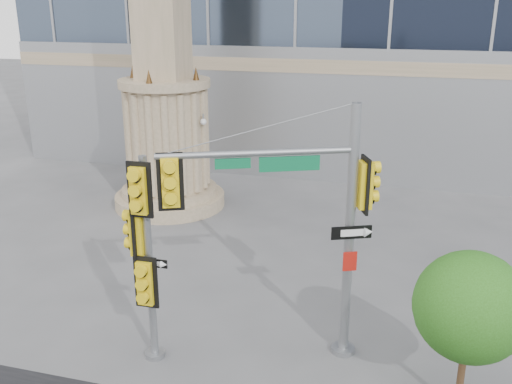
# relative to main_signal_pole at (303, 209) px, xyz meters

# --- Properties ---
(ground) EXTENTS (120.00, 120.00, 0.00)m
(ground) POSITION_rel_main_signal_pole_xyz_m (-1.11, -0.21, -3.68)
(ground) COLOR #545456
(ground) RESTS_ON ground
(monument) EXTENTS (4.40, 4.40, 16.60)m
(monument) POSITION_rel_main_signal_pole_xyz_m (-7.11, 8.79, 1.84)
(monument) COLOR gray
(monument) RESTS_ON ground
(main_signal_pole) EXTENTS (4.33, 2.19, 5.93)m
(main_signal_pole) POSITION_rel_main_signal_pole_xyz_m (0.00, 0.00, 0.00)
(main_signal_pole) COLOR slate
(main_signal_pole) RESTS_ON ground
(secondary_signal_pole) EXTENTS (0.84, 0.62, 4.86)m
(secondary_signal_pole) POSITION_rel_main_signal_pole_xyz_m (-3.29, -1.05, -0.82)
(secondary_signal_pole) COLOR slate
(secondary_signal_pole) RESTS_ON ground
(street_tree) EXTENTS (2.22, 2.17, 3.46)m
(street_tree) POSITION_rel_main_signal_pole_xyz_m (3.52, -0.97, -1.40)
(street_tree) COLOR gray
(street_tree) RESTS_ON ground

